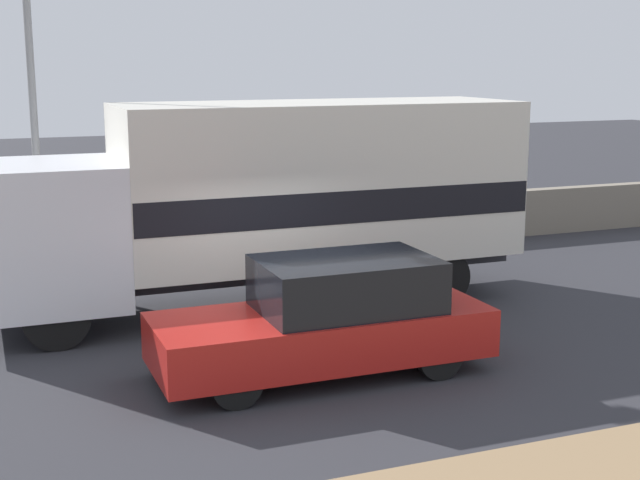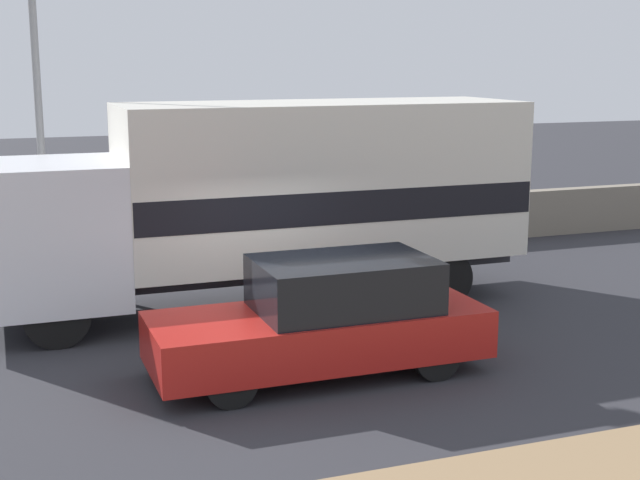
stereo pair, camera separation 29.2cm
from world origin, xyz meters
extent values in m
plane|color=#2D2D33|center=(0.00, 0.00, 0.00)|extent=(80.00, 80.00, 0.00)
cube|color=gray|center=(0.00, 6.97, 0.56)|extent=(60.00, 0.35, 1.12)
cylinder|color=gray|center=(-2.95, 5.92, 3.46)|extent=(0.14, 0.14, 6.92)
cube|color=silver|center=(-3.07, 3.08, 1.57)|extent=(2.30, 2.38, 2.24)
cube|color=#2D2D33|center=(1.54, 3.08, 0.73)|extent=(6.92, 1.33, 0.25)
cube|color=silver|center=(1.54, 3.08, 2.20)|extent=(6.92, 2.41, 2.69)
cube|color=black|center=(1.54, 3.08, 1.90)|extent=(6.88, 2.43, 0.54)
cylinder|color=black|center=(-3.07, 2.06, 0.50)|extent=(1.01, 0.28, 1.01)
cylinder|color=black|center=(-3.07, 4.10, 0.50)|extent=(1.01, 0.28, 1.01)
cylinder|color=black|center=(3.44, 2.06, 0.50)|extent=(1.01, 0.28, 1.01)
cylinder|color=black|center=(3.44, 4.10, 0.50)|extent=(1.01, 0.28, 1.01)
cylinder|color=black|center=(2.06, 2.06, 0.50)|extent=(1.01, 0.28, 1.01)
cylinder|color=black|center=(2.06, 4.10, 0.50)|extent=(1.01, 0.28, 1.01)
cube|color=#B21E19|center=(0.21, -0.41, 0.57)|extent=(4.60, 1.72, 0.65)
cube|color=black|center=(0.58, -0.41, 1.25)|extent=(2.39, 1.59, 0.70)
cylinder|color=black|center=(-1.22, -1.15, 0.33)|extent=(0.66, 0.20, 0.66)
cylinder|color=black|center=(-1.22, 0.34, 0.33)|extent=(0.66, 0.20, 0.66)
cylinder|color=black|center=(1.63, -1.15, 0.33)|extent=(0.66, 0.20, 0.66)
cylinder|color=black|center=(1.63, 0.34, 0.33)|extent=(0.66, 0.20, 0.66)
camera|label=1|loc=(-4.07, -11.25, 4.27)|focal=50.00mm
camera|label=2|loc=(-3.80, -11.35, 4.27)|focal=50.00mm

